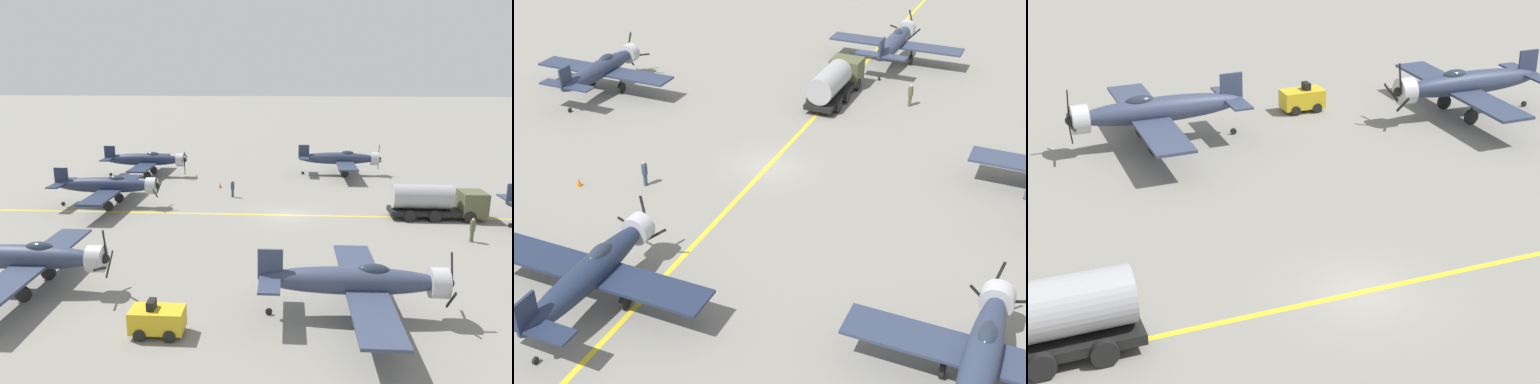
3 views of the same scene
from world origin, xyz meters
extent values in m
plane|color=gray|center=(0.00, 0.00, 0.00)|extent=(400.00, 400.00, 0.00)
cube|color=yellow|center=(0.00, 0.00, 0.00)|extent=(0.30, 160.00, 0.01)
ellipsoid|color=#2F3952|center=(16.34, -15.42, 2.05)|extent=(1.50, 9.50, 1.42)
cylinder|color=#B7B7BC|center=(16.34, -10.97, 2.05)|extent=(1.58, 0.90, 1.58)
ellipsoid|color=#232D3D|center=(16.34, -14.28, 2.61)|extent=(0.80, 1.70, 0.76)
cube|color=#2F3952|center=(16.34, -14.66, 1.71)|extent=(12.00, 2.10, 0.16)
cube|color=#2F3952|center=(16.34, -19.51, 2.20)|extent=(4.40, 1.10, 0.12)
cube|color=#2F3952|center=(16.34, -19.51, 2.85)|extent=(0.14, 1.30, 1.60)
sphere|color=black|center=(16.34, -10.47, 2.05)|extent=(0.56, 0.56, 0.56)
cube|color=black|center=(16.17, -10.47, 2.91)|extent=(0.49, 0.06, 1.74)
cube|color=black|center=(15.69, -10.47, 1.47)|extent=(1.40, 0.06, 1.27)
cube|color=black|center=(17.17, -10.47, 1.78)|extent=(1.71, 0.06, 0.68)
cylinder|color=black|center=(14.84, -14.66, 1.08)|extent=(0.14, 0.14, 1.26)
cylinder|color=black|center=(14.84, -14.66, 0.45)|extent=(0.22, 0.90, 0.90)
cylinder|color=black|center=(17.84, -14.66, 1.08)|extent=(0.14, 0.14, 1.26)
cylinder|color=black|center=(17.84, -14.66, 0.45)|extent=(0.22, 0.90, 0.90)
cylinder|color=black|center=(16.34, -19.57, 0.18)|extent=(0.12, 0.36, 0.36)
ellipsoid|color=#343E57|center=(18.49, 3.14, 2.05)|extent=(1.50, 9.50, 1.42)
cylinder|color=#B7B7BC|center=(18.49, 7.59, 2.05)|extent=(1.58, 0.90, 1.58)
ellipsoid|color=#232D3D|center=(18.49, 4.28, 2.61)|extent=(0.80, 1.70, 0.76)
cube|color=#343E57|center=(18.49, 3.90, 1.71)|extent=(12.00, 2.10, 0.16)
cube|color=#343E57|center=(18.49, -0.95, 2.20)|extent=(4.40, 1.10, 0.12)
cube|color=#343E57|center=(18.49, -0.95, 2.85)|extent=(0.14, 1.30, 1.60)
sphere|color=black|center=(18.49, 8.09, 2.05)|extent=(0.56, 0.56, 0.56)
cube|color=black|center=(18.76, 8.09, 2.88)|extent=(0.67, 0.06, 1.71)
cube|color=black|center=(17.64, 8.09, 1.87)|extent=(1.74, 0.06, 0.50)
cube|color=black|center=(19.08, 8.09, 1.40)|extent=(1.28, 0.06, 1.39)
cylinder|color=black|center=(16.99, 3.90, 1.08)|extent=(0.14, 0.14, 1.26)
cylinder|color=black|center=(16.99, 3.90, 0.45)|extent=(0.22, 0.90, 0.90)
cylinder|color=black|center=(19.99, 3.90, 1.08)|extent=(0.14, 0.14, 1.26)
cylinder|color=black|center=(19.99, 3.90, 0.45)|extent=(0.22, 0.90, 0.90)
cylinder|color=black|center=(18.49, -1.01, 0.18)|extent=(0.12, 0.36, 0.36)
cylinder|color=#9E9EA3|center=(0.14, 11.41, 1.93)|extent=(2.10, 4.96, 2.10)
cylinder|color=black|center=(-1.05, 12.33, 0.50)|extent=(0.30, 1.00, 1.00)
cylinder|color=black|center=(1.33, 12.33, 0.50)|extent=(0.30, 1.00, 1.00)
cylinder|color=black|center=(-1.05, 10.25, 0.50)|extent=(0.30, 1.00, 1.00)
cylinder|color=black|center=(1.33, 10.25, 0.50)|extent=(0.30, 1.00, 1.00)
cube|color=gold|center=(20.83, -6.32, 0.80)|extent=(1.40, 2.60, 1.10)
cube|color=black|center=(20.83, -6.58, 1.57)|extent=(0.70, 0.36, 0.44)
cylinder|color=black|center=(20.14, -5.60, 0.30)|extent=(0.20, 0.60, 0.60)
cylinder|color=black|center=(21.52, -5.60, 0.30)|extent=(0.20, 0.60, 0.60)
cylinder|color=black|center=(20.14, -7.03, 0.30)|extent=(0.20, 0.60, 0.60)
cylinder|color=black|center=(21.52, -7.03, 0.30)|extent=(0.20, 0.60, 0.60)
camera|label=1|loc=(42.42, -0.16, 12.56)|focal=35.00mm
camera|label=2|loc=(17.23, -38.57, 22.67)|focal=50.00mm
camera|label=3|loc=(-25.47, 13.62, 17.30)|focal=60.00mm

